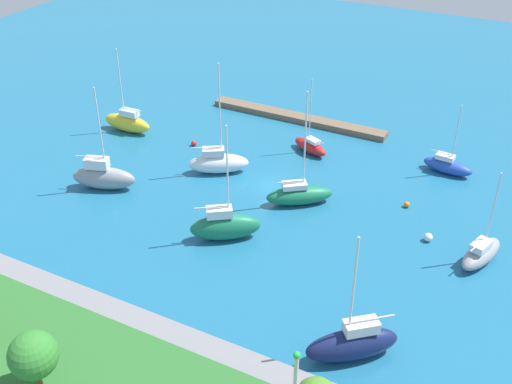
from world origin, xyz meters
TOP-DOWN VIEW (x-y plane):
  - water at (0.00, 0.00)m, footprint 160.00×160.00m
  - pier_dock at (4.72, -17.54)m, footprint 25.63×2.10m
  - breakwater at (0.00, 26.68)m, footprint 68.22×3.63m
  - harbor_beacon at (-14.93, 26.68)m, footprint 0.56×0.56m
  - park_tree_mideast at (1.73, 35.25)m, footprint 3.60×3.60m
  - sailboat_green_west_end at (-4.22, 1.98)m, footprint 7.38×6.29m
  - sailboat_gray_east_end at (17.05, 9.32)m, footprint 7.70×4.66m
  - sailboat_white_mid_basin at (7.22, 0.09)m, footprint 7.36×5.76m
  - sailboat_navy_outer_mooring at (-17.24, 20.82)m, footprint 7.30×6.70m
  - sailboat_red_lone_north at (-0.58, -9.69)m, footprint 5.60×3.76m
  - sailboat_yellow_near_pier at (23.74, -3.88)m, footprint 7.12×2.21m
  - sailboat_blue_far_north at (-17.22, -12.51)m, footprint 6.14×2.66m
  - sailboat_green_center_basin at (-0.24, 11.46)m, footprint 7.14×5.92m
  - sailboat_gray_along_channel at (-24.04, 3.39)m, footprint 3.96×6.68m
  - mooring_buoy_orange at (-15.08, -2.82)m, footprint 0.65×0.65m
  - mooring_buoy_red at (13.53, -4.37)m, footprint 0.73×0.73m
  - mooring_buoy_white at (-18.74, 2.36)m, footprint 0.89×0.89m

SIDE VIEW (x-z plane):
  - water at x=0.00m, z-range 0.00..0.00m
  - mooring_buoy_orange at x=-15.08m, z-range 0.00..0.65m
  - mooring_buoy_red at x=13.53m, z-range 0.00..0.73m
  - pier_dock at x=4.72m, z-range 0.00..0.82m
  - mooring_buoy_white at x=-18.74m, z-range 0.00..0.89m
  - breakwater at x=0.00m, z-range 0.00..1.12m
  - sailboat_red_lone_north at x=-0.58m, z-range -3.98..5.77m
  - sailboat_blue_far_north at x=-17.22m, z-range -3.47..5.39m
  - sailboat_gray_along_channel at x=-24.04m, z-range -3.86..5.93m
  - sailboat_green_west_end at x=-4.22m, z-range -5.48..7.86m
  - sailboat_yellow_near_pier at x=23.74m, z-range -4.39..7.11m
  - sailboat_white_mid_basin at x=7.22m, z-range -5.50..8.22m
  - sailboat_navy_outer_mooring at x=-17.24m, z-range -4.45..7.50m
  - sailboat_gray_east_end at x=17.05m, z-range -4.68..7.80m
  - sailboat_green_center_basin at x=-0.24m, z-range -4.81..7.94m
  - harbor_beacon at x=-14.93m, z-range 1.40..5.13m
  - park_tree_mideast at x=1.73m, z-range 1.99..6.96m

